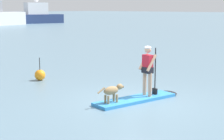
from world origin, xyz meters
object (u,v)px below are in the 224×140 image
object	(u,v)px
person_paddler	(148,67)
marker_buoy	(40,75)
paddleboard	(141,98)
dog	(112,91)
moored_boat_starboard	(38,16)

from	to	relation	value
person_paddler	marker_buoy	distance (m)	5.22
marker_buoy	paddleboard	bearing A→B (deg)	-88.52
dog	moored_boat_starboard	xyz separation A→B (m)	(34.65, 48.62, 0.97)
marker_buoy	person_paddler	bearing A→B (deg)	-85.25
marker_buoy	moored_boat_starboard	bearing A→B (deg)	52.45
marker_buoy	dog	bearing A→B (deg)	-101.68
paddleboard	marker_buoy	bearing A→B (deg)	91.48
person_paddler	moored_boat_starboard	world-z (taller)	moored_boat_starboard
moored_boat_starboard	paddleboard	bearing A→B (deg)	-124.46
paddleboard	moored_boat_starboard	world-z (taller)	moored_boat_starboard
person_paddler	moored_boat_starboard	xyz separation A→B (m)	(33.22, 48.91, 0.39)
paddleboard	dog	size ratio (longest dim) A/B	3.31
dog	moored_boat_starboard	distance (m)	59.71
moored_boat_starboard	marker_buoy	world-z (taller)	moored_boat_starboard
paddleboard	marker_buoy	distance (m)	5.08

